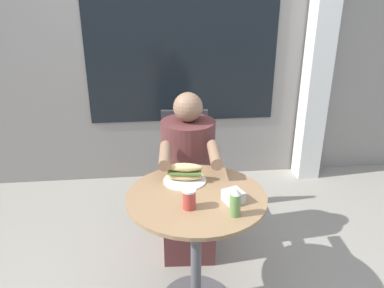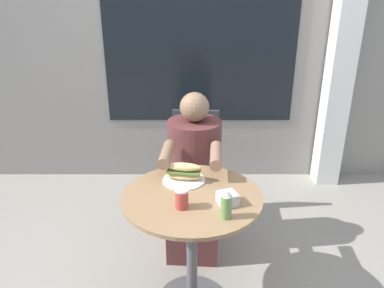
{
  "view_description": "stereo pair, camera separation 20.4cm",
  "coord_description": "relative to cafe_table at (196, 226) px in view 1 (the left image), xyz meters",
  "views": [
    {
      "loc": [
        -0.2,
        -1.67,
        1.69
      ],
      "look_at": [
        0.0,
        0.21,
        0.92
      ],
      "focal_mm": 35.0,
      "sensor_mm": 36.0,
      "label": 1
    },
    {
      "loc": [
        0.0,
        -1.68,
        1.69
      ],
      "look_at": [
        0.0,
        0.21,
        0.92
      ],
      "focal_mm": 35.0,
      "sensor_mm": 36.0,
      "label": 2
    }
  ],
  "objects": [
    {
      "name": "storefront_wall",
      "position": [
        0.0,
        1.68,
        0.87
      ],
      "size": [
        8.0,
        0.09,
        2.8
      ],
      "color": "gray",
      "rests_on": "ground_plane"
    },
    {
      "name": "lattice_pillar",
      "position": [
        1.27,
        1.52,
        0.67
      ],
      "size": [
        0.2,
        0.2,
        2.4
      ],
      "color": "silver",
      "rests_on": "ground_plane"
    },
    {
      "name": "cafe_table",
      "position": [
        0.0,
        0.0,
        0.0
      ],
      "size": [
        0.73,
        0.73,
        0.72
      ],
      "color": "#997551",
      "rests_on": "ground_plane"
    },
    {
      "name": "diner_chair",
      "position": [
        0.02,
        0.9,
        -0.01
      ],
      "size": [
        0.4,
        0.4,
        0.87
      ],
      "rotation": [
        0.0,
        0.0,
        3.08
      ],
      "color": "#333338",
      "rests_on": "ground_plane"
    },
    {
      "name": "seated_diner",
      "position": [
        0.01,
        0.55,
        -0.05
      ],
      "size": [
        0.38,
        0.65,
        1.11
      ],
      "rotation": [
        0.0,
        0.0,
        3.08
      ],
      "color": "brown",
      "rests_on": "ground_plane"
    },
    {
      "name": "sandwich_on_plate",
      "position": [
        -0.05,
        0.16,
        0.23
      ],
      "size": [
        0.24,
        0.24,
        0.11
      ],
      "rotation": [
        0.0,
        0.0,
        -0.15
      ],
      "color": "white",
      "rests_on": "cafe_table"
    },
    {
      "name": "drink_cup",
      "position": [
        -0.05,
        -0.12,
        0.24
      ],
      "size": [
        0.07,
        0.07,
        0.1
      ],
      "color": "#B73D38",
      "rests_on": "cafe_table"
    },
    {
      "name": "napkin_box",
      "position": [
        0.17,
        -0.08,
        0.22
      ],
      "size": [
        0.12,
        0.12,
        0.06
      ],
      "rotation": [
        0.0,
        0.0,
        0.35
      ],
      "color": "silver",
      "rests_on": "cafe_table"
    },
    {
      "name": "condiment_bottle",
      "position": [
        0.16,
        -0.2,
        0.26
      ],
      "size": [
        0.05,
        0.05,
        0.15
      ],
      "color": "#66934C",
      "rests_on": "cafe_table"
    }
  ]
}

